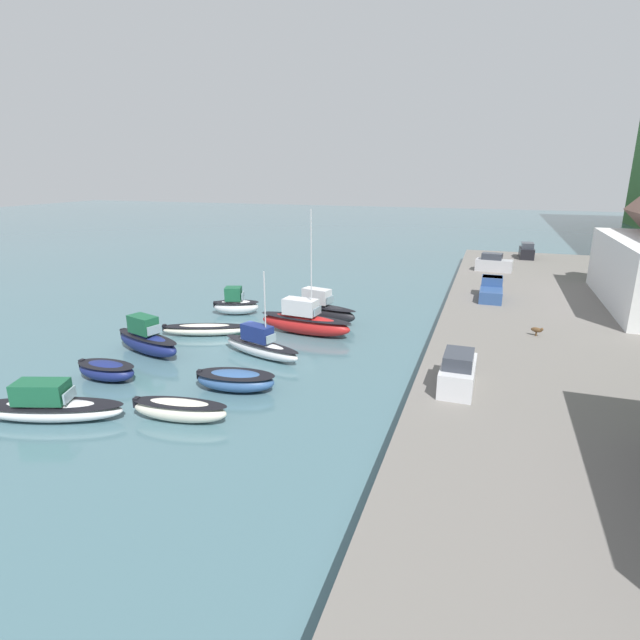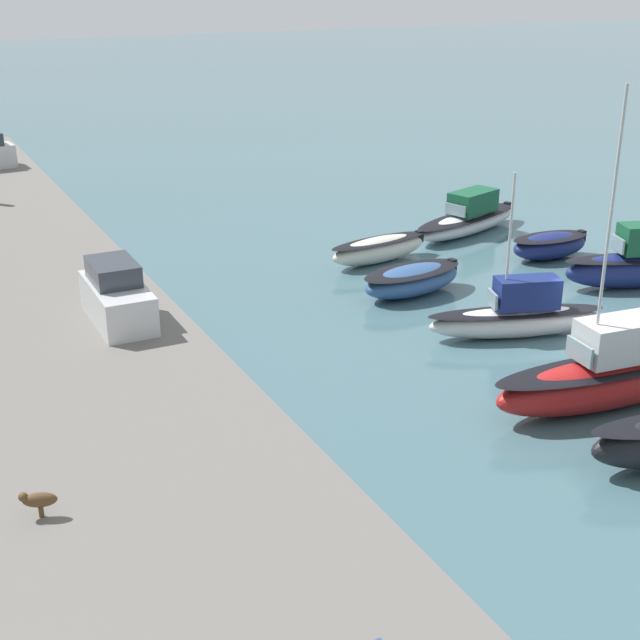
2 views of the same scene
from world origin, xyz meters
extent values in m
plane|color=#476B75|center=(0.00, 0.00, 0.00)|extent=(320.00, 320.00, 0.00)
ellipsoid|color=black|center=(-8.16, 3.45, 0.84)|extent=(3.24, 7.40, 1.67)
ellipsoid|color=black|center=(-8.16, 3.45, 1.42)|extent=(3.33, 7.55, 0.12)
cube|color=silver|center=(-8.25, 3.09, 2.33)|extent=(1.74, 2.74, 1.32)
cube|color=#8CA5B2|center=(-7.91, 4.47, 2.13)|extent=(1.06, 0.35, 0.66)
cube|color=black|center=(-8.97, 0.11, 1.17)|extent=(0.42, 0.36, 0.56)
ellipsoid|color=red|center=(-4.16, 3.48, 0.84)|extent=(2.71, 8.26, 1.68)
ellipsoid|color=black|center=(-4.16, 3.48, 1.43)|extent=(2.80, 8.43, 0.12)
cube|color=silver|center=(-4.20, 3.08, 2.34)|extent=(1.70, 2.97, 1.32)
cube|color=#8CA5B2|center=(-4.04, 4.64, 2.15)|extent=(1.28, 0.23, 0.66)
cylinder|color=silver|center=(-4.09, 4.09, 6.02)|extent=(0.10, 0.10, 8.68)
ellipsoid|color=white|center=(1.90, 2.29, 0.59)|extent=(3.46, 7.03, 1.19)
ellipsoid|color=black|center=(1.90, 2.29, 1.01)|extent=(3.56, 7.18, 0.12)
cube|color=navy|center=(1.79, 1.96, 1.78)|extent=(1.75, 2.63, 1.20)
cube|color=#8CA5B2|center=(2.21, 3.26, 1.60)|extent=(0.94, 0.39, 0.60)
cylinder|color=silver|center=(2.05, 2.79, 3.83)|extent=(0.10, 0.10, 5.29)
ellipsoid|color=#33568E|center=(7.76, 3.32, 0.64)|extent=(2.83, 5.24, 1.27)
ellipsoid|color=black|center=(7.76, 3.32, 1.08)|extent=(2.93, 5.35, 0.12)
cube|color=black|center=(8.11, 0.98, 0.89)|extent=(0.40, 0.33, 0.56)
ellipsoid|color=white|center=(12.32, 2.33, 0.63)|extent=(2.17, 5.54, 1.25)
ellipsoid|color=black|center=(12.32, 2.33, 1.07)|extent=(2.24, 5.66, 0.12)
cube|color=black|center=(12.67, -0.21, 0.88)|extent=(0.40, 0.33, 0.56)
ellipsoid|color=silver|center=(-7.74, -4.89, 0.70)|extent=(3.14, 4.62, 1.40)
ellipsoid|color=black|center=(-7.74, -4.89, 1.19)|extent=(3.24, 4.72, 0.12)
cube|color=#195638|center=(-7.67, -5.09, 2.02)|extent=(1.80, 1.86, 1.25)
cube|color=#8CA5B2|center=(-7.96, -4.25, 1.84)|extent=(1.22, 0.50, 0.62)
cube|color=black|center=(-7.08, -6.79, 0.98)|extent=(0.43, 0.38, 0.56)
ellipsoid|color=white|center=(-1.18, -4.36, 0.47)|extent=(3.84, 7.12, 0.94)
ellipsoid|color=black|center=(-1.18, -4.36, 0.80)|extent=(3.95, 7.27, 0.12)
cube|color=black|center=(-0.04, -7.50, 0.66)|extent=(0.43, 0.39, 0.56)
ellipsoid|color=navy|center=(4.07, -6.03, 0.80)|extent=(3.51, 6.68, 1.59)
ellipsoid|color=black|center=(4.07, -6.03, 1.36)|extent=(3.61, 6.82, 0.12)
cube|color=#195638|center=(3.97, -6.34, 2.24)|extent=(1.85, 2.53, 1.30)
cube|color=#8CA5B2|center=(4.36, -5.11, 2.05)|extent=(1.08, 0.43, 0.65)
cube|color=black|center=(3.14, -8.97, 1.12)|extent=(0.43, 0.38, 0.56)
ellipsoid|color=navy|center=(9.06, -5.47, 0.63)|extent=(1.90, 4.19, 1.27)
ellipsoid|color=black|center=(9.06, -5.47, 1.08)|extent=(1.97, 4.28, 0.12)
cube|color=black|center=(9.04, -7.45, 0.89)|extent=(0.36, 0.28, 0.56)
ellipsoid|color=silver|center=(14.50, -4.45, 0.54)|extent=(4.26, 8.10, 1.08)
ellipsoid|color=black|center=(14.50, -4.45, 0.92)|extent=(4.38, 8.27, 0.12)
cube|color=#195638|center=(14.62, -4.82, 1.67)|extent=(2.22, 3.07, 1.17)
cube|color=#8CA5B2|center=(14.15, -3.37, 1.49)|extent=(1.26, 0.49, 0.59)
cube|color=#B7B7BC|center=(-29.73, 18.22, 2.29)|extent=(2.28, 4.38, 1.40)
cube|color=#333842|center=(-29.77, 17.91, 3.37)|extent=(1.79, 2.47, 0.76)
cube|color=black|center=(-41.14, 22.41, 2.29)|extent=(4.23, 1.88, 1.40)
cube|color=#333842|center=(-40.83, 22.42, 3.37)|extent=(2.34, 1.57, 0.76)
cube|color=silver|center=(6.45, 16.55, 2.29)|extent=(4.22, 1.85, 1.40)
cube|color=#333842|center=(6.77, 16.54, 3.37)|extent=(2.33, 1.56, 0.76)
cube|color=#2D4C84|center=(-14.52, 18.06, 2.14)|extent=(3.53, 2.03, 1.10)
cube|color=#2D4C84|center=(-16.54, 18.07, 2.54)|extent=(1.91, 1.92, 1.90)
cube|color=#2D333D|center=(-16.54, 18.07, 3.24)|extent=(1.63, 1.81, 0.50)
cylinder|color=brown|center=(-4.73, 21.37, 1.73)|extent=(0.12, 0.12, 0.28)
ellipsoid|color=brown|center=(-4.73, 21.37, 2.05)|extent=(0.55, 0.85, 0.36)
sphere|color=brown|center=(-4.61, 21.71, 2.16)|extent=(0.22, 0.22, 0.22)
camera|label=1|loc=(33.23, 17.61, 13.21)|focal=28.00mm
camera|label=2|loc=(-23.19, 23.49, 13.50)|focal=50.00mm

